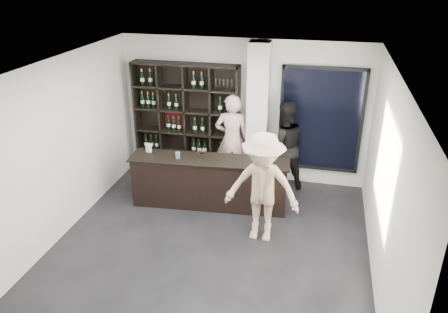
% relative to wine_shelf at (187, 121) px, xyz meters
% --- Properties ---
extents(floor, '(5.00, 5.50, 0.01)m').
position_rel_wine_shelf_xyz_m(floor, '(1.15, -2.57, -1.20)').
color(floor, black).
rests_on(floor, ground).
extents(wine_shelf, '(2.20, 0.35, 2.40)m').
position_rel_wine_shelf_xyz_m(wine_shelf, '(0.00, 0.00, 0.00)').
color(wine_shelf, black).
rests_on(wine_shelf, floor).
extents(structural_column, '(0.40, 0.40, 2.90)m').
position_rel_wine_shelf_xyz_m(structural_column, '(1.50, -0.10, 0.25)').
color(structural_column, silver).
rests_on(structural_column, floor).
extents(glass_panel, '(1.60, 0.08, 2.10)m').
position_rel_wine_shelf_xyz_m(glass_panel, '(2.70, 0.12, 0.20)').
color(glass_panel, black).
rests_on(glass_panel, floor).
extents(tasting_counter, '(2.91, 0.61, 0.96)m').
position_rel_wine_shelf_xyz_m(tasting_counter, '(0.80, -1.20, -0.72)').
color(tasting_counter, black).
rests_on(tasting_counter, floor).
extents(taster_pink, '(0.75, 0.55, 1.89)m').
position_rel_wine_shelf_xyz_m(taster_pink, '(1.00, -0.17, -0.26)').
color(taster_pink, '#D0A3A2').
rests_on(taster_pink, floor).
extents(taster_black, '(1.09, 0.99, 1.82)m').
position_rel_wine_shelf_xyz_m(taster_black, '(2.03, -0.17, -0.29)').
color(taster_black, black).
rests_on(taster_black, floor).
extents(customer, '(1.24, 0.76, 1.87)m').
position_rel_wine_shelf_xyz_m(customer, '(1.90, -2.03, -0.27)').
color(customer, tan).
rests_on(customer, floor).
extents(wine_glass, '(0.12, 0.12, 0.22)m').
position_rel_wine_shelf_xyz_m(wine_glass, '(0.67, -1.21, -0.13)').
color(wine_glass, white).
rests_on(wine_glass, tasting_counter).
extents(spit_cup, '(0.09, 0.09, 0.11)m').
position_rel_wine_shelf_xyz_m(spit_cup, '(0.24, -1.28, -0.19)').
color(spit_cup, silver).
rests_on(spit_cup, tasting_counter).
extents(napkin_stack, '(0.15, 0.15, 0.02)m').
position_rel_wine_shelf_xyz_m(napkin_stack, '(1.73, -1.17, -0.23)').
color(napkin_stack, white).
rests_on(napkin_stack, tasting_counter).
extents(card_stand, '(0.12, 0.08, 0.16)m').
position_rel_wine_shelf_xyz_m(card_stand, '(-0.38, -1.15, -0.16)').
color(card_stand, white).
rests_on(card_stand, tasting_counter).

